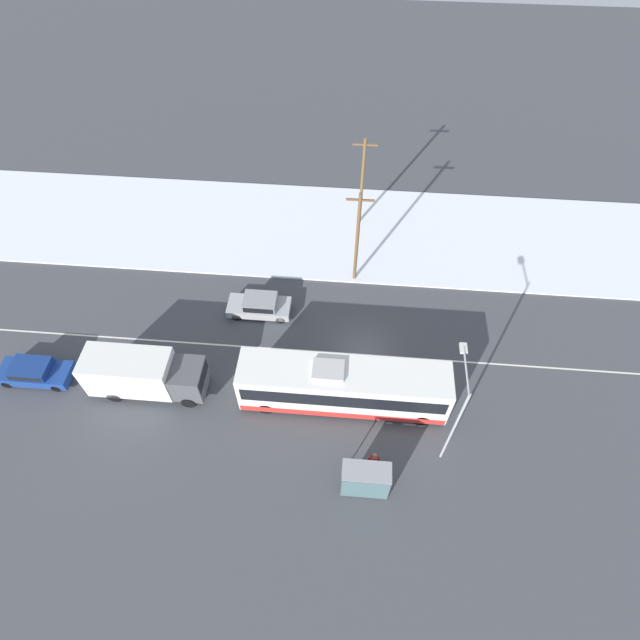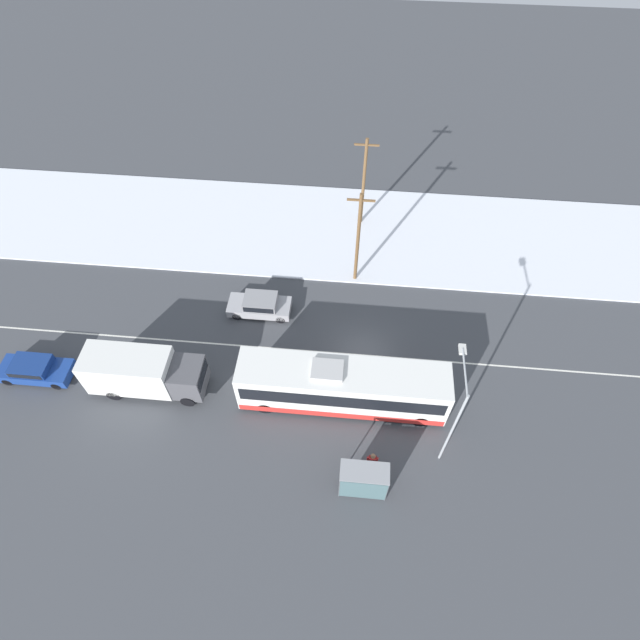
# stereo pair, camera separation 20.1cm
# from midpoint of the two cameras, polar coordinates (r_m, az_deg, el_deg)

# --- Properties ---
(ground_plane) EXTENTS (120.00, 120.00, 0.00)m
(ground_plane) POSITION_cam_midpoint_polar(r_m,az_deg,el_deg) (33.11, 5.02, -4.02)
(ground_plane) COLOR #424449
(snow_lot) EXTENTS (80.00, 10.96, 0.12)m
(snow_lot) POSITION_cam_midpoint_polar(r_m,az_deg,el_deg) (40.89, 5.69, 9.87)
(snow_lot) COLOR silver
(snow_lot) RESTS_ON ground_plane
(lane_marking_center) EXTENTS (60.00, 0.12, 0.00)m
(lane_marking_center) POSITION_cam_midpoint_polar(r_m,az_deg,el_deg) (33.11, 5.02, -4.02)
(lane_marking_center) COLOR silver
(lane_marking_center) RESTS_ON ground_plane
(city_bus) EXTENTS (12.32, 2.57, 3.58)m
(city_bus) POSITION_cam_midpoint_polar(r_m,az_deg,el_deg) (29.74, 2.79, -7.61)
(city_bus) COLOR white
(city_bus) RESTS_ON ground_plane
(box_truck) EXTENTS (7.14, 2.30, 3.13)m
(box_truck) POSITION_cam_midpoint_polar(r_m,az_deg,el_deg) (32.06, -19.45, -5.62)
(box_truck) COLOR silver
(box_truck) RESTS_ON ground_plane
(sedan_car) EXTENTS (4.35, 1.80, 1.44)m
(sedan_car) POSITION_cam_midpoint_polar(r_m,az_deg,el_deg) (34.80, -6.72, 1.77)
(sedan_car) COLOR #9E9EA3
(sedan_car) RESTS_ON ground_plane
(parked_car_near_truck) EXTENTS (4.49, 1.80, 1.42)m
(parked_car_near_truck) POSITION_cam_midpoint_polar(r_m,az_deg,el_deg) (36.20, -29.70, -4.88)
(parked_car_near_truck) COLOR navy
(parked_car_near_truck) RESTS_ON ground_plane
(pedestrian_at_stop) EXTENTS (0.63, 0.28, 1.76)m
(pedestrian_at_stop) POSITION_cam_midpoint_polar(r_m,az_deg,el_deg) (28.58, 6.20, -15.64)
(pedestrian_at_stop) COLOR #23232D
(pedestrian_at_stop) RESTS_ON ground_plane
(bus_shelter) EXTENTS (2.57, 1.20, 2.40)m
(bus_shelter) POSITION_cam_midpoint_polar(r_m,az_deg,el_deg) (27.47, 5.25, -17.93)
(bus_shelter) COLOR gray
(bus_shelter) RESTS_ON ground_plane
(streetlamp) EXTENTS (0.36, 3.12, 7.17)m
(streetlamp) POSITION_cam_midpoint_polar(r_m,az_deg,el_deg) (26.67, 15.44, -9.81)
(streetlamp) COLOR #9EA3A8
(streetlamp) RESTS_ON ground_plane
(utility_pole_roadside) EXTENTS (1.80, 0.24, 7.80)m
(utility_pole_roadside) POSITION_cam_midpoint_polar(r_m,az_deg,el_deg) (34.42, 4.54, 9.30)
(utility_pole_roadside) COLOR brown
(utility_pole_roadside) RESTS_ON ground_plane
(utility_pole_snowlot) EXTENTS (1.80, 0.24, 7.65)m
(utility_pole_snowlot) POSITION_cam_midpoint_polar(r_m,az_deg,el_deg) (39.37, 5.17, 15.46)
(utility_pole_snowlot) COLOR brown
(utility_pole_snowlot) RESTS_ON ground_plane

